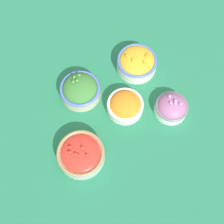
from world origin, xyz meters
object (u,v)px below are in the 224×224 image
object	(u,v)px
bowl_carrots	(125,105)
bowl_broccoli	(80,90)
bowl_red_onion	(171,107)
bowl_cherry_tomatoes	(81,154)
bowl_squash	(137,62)

from	to	relation	value
bowl_carrots	bowl_broccoli	distance (m)	0.17
bowl_red_onion	bowl_carrots	size ratio (longest dim) A/B	0.91
bowl_red_onion	bowl_carrots	distance (m)	0.16
bowl_cherry_tomatoes	bowl_squash	xyz separation A→B (m)	(-0.38, -0.14, 0.00)
bowl_squash	bowl_red_onion	world-z (taller)	bowl_squash
bowl_cherry_tomatoes	bowl_red_onion	bearing A→B (deg)	168.31
bowl_cherry_tomatoes	bowl_broccoli	distance (m)	0.24
bowl_cherry_tomatoes	bowl_broccoli	xyz separation A→B (m)	(-0.14, -0.19, 0.00)
bowl_cherry_tomatoes	bowl_broccoli	world-z (taller)	bowl_broccoli
bowl_cherry_tomatoes	bowl_broccoli	bearing A→B (deg)	-127.63
bowl_squash	bowl_red_onion	xyz separation A→B (m)	(0.03, 0.21, -0.01)
bowl_carrots	bowl_red_onion	bearing A→B (deg)	137.38
bowl_squash	bowl_broccoli	xyz separation A→B (m)	(0.23, -0.05, 0.00)
bowl_red_onion	bowl_broccoli	bearing A→B (deg)	-51.88
bowl_cherry_tomatoes	bowl_squash	world-z (taller)	bowl_squash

